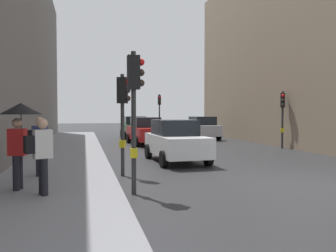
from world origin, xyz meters
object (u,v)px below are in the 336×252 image
car_white_compact (176,141)px  car_silver_hatchback (202,128)px  traffic_light_near_right (123,106)px  pedestrian_with_black_backpack (41,152)px  traffic_light_far_median (159,107)px  pedestrian_with_umbrella (20,122)px  car_green_estate (135,127)px  traffic_light_mid_street (283,109)px  pedestrian_with_grey_backpack (39,143)px  traffic_light_near_left (135,96)px  car_red_sedan (146,131)px

car_white_compact → car_silver_hatchback: bearing=65.9°
traffic_light_near_right → pedestrian_with_black_backpack: 3.75m
traffic_light_far_median → traffic_light_near_right: bearing=-105.6°
traffic_light_near_right → traffic_light_far_median: bearing=74.4°
traffic_light_far_median → pedestrian_with_umbrella: traffic_light_far_median is taller
car_silver_hatchback → car_green_estate: 5.37m
car_white_compact → car_green_estate: bearing=89.1°
traffic_light_near_right → car_white_compact: bearing=48.2°
traffic_light_mid_street → car_silver_hatchback: (-2.23, 7.69, -1.39)m
car_green_estate → pedestrian_with_grey_backpack: bearing=-107.6°
traffic_light_near_left → traffic_light_mid_street: 13.45m
traffic_light_near_left → pedestrian_with_grey_backpack: traffic_light_near_left is taller
traffic_light_near_left → car_red_sedan: traffic_light_near_left is taller
traffic_light_mid_street → car_silver_hatchback: size_ratio=0.78×
traffic_light_near_right → pedestrian_with_black_backpack: size_ratio=1.87×
traffic_light_mid_street → car_white_compact: 8.36m
traffic_light_near_left → car_red_sedan: bearing=78.9°
traffic_light_far_median → car_green_estate: (-2.59, -2.56, -1.67)m
traffic_light_mid_street → traffic_light_near_right: bearing=-146.4°
car_red_sedan → car_green_estate: 5.60m
traffic_light_near_left → car_white_compact: 6.18m
traffic_light_mid_street → car_red_sedan: (-7.20, 4.30, -1.39)m
car_white_compact → pedestrian_with_umbrella: bearing=-136.8°
car_white_compact → car_red_sedan: (0.15, 8.04, 0.00)m
car_silver_hatchback → car_red_sedan: bearing=-145.6°
car_silver_hatchback → pedestrian_with_grey_backpack: pedestrian_with_grey_backpack is taller
pedestrian_with_umbrella → pedestrian_with_black_backpack: bearing=-51.1°
car_silver_hatchback → pedestrian_with_black_backpack: (-9.82, -17.07, 0.29)m
traffic_light_mid_street → pedestrian_with_grey_backpack: bearing=-151.4°
car_silver_hatchback → car_red_sedan: (-4.96, -3.40, 0.00)m
traffic_light_near_left → car_green_estate: (2.71, 19.06, -1.60)m
car_red_sedan → pedestrian_with_grey_backpack: 12.23m
traffic_light_near_left → car_green_estate: size_ratio=0.85×
traffic_light_far_median → pedestrian_with_black_backpack: size_ratio=2.09×
car_white_compact → pedestrian_with_umbrella: pedestrian_with_umbrella is taller
traffic_light_mid_street → car_white_compact: (-7.34, -3.74, -1.39)m
traffic_light_far_median → car_white_compact: 16.52m
pedestrian_with_umbrella → pedestrian_with_grey_backpack: (0.19, 1.92, -0.68)m
pedestrian_with_black_backpack → pedestrian_with_grey_backpack: bearing=97.9°
traffic_light_far_median → car_red_sedan: (-2.65, -8.16, -1.67)m
car_silver_hatchback → car_green_estate: (-4.90, 2.20, 0.00)m
pedestrian_with_grey_backpack → pedestrian_with_umbrella: bearing=-95.8°
traffic_light_far_median → car_red_sedan: 8.74m
pedestrian_with_umbrella → pedestrian_with_grey_backpack: size_ratio=1.21×
traffic_light_far_median → car_green_estate: bearing=-135.3°
pedestrian_with_black_backpack → pedestrian_with_grey_backpack: 2.64m
traffic_light_far_median → car_green_estate: size_ratio=0.88×
traffic_light_near_left → pedestrian_with_grey_backpack: 3.75m
traffic_light_near_right → traffic_light_far_median: (5.30, 19.00, 0.27)m
traffic_light_near_right → car_silver_hatchback: (7.62, 14.24, -1.40)m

